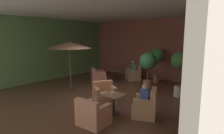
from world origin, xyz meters
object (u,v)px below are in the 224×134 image
object	(u,v)px
armchair_front_right_north	(134,74)
potted_tree_mid_right	(180,65)
potted_tree_left_corner	(148,64)
patron_blue_shirt	(145,95)
armchair_front_right_east	(98,76)
potted_tree_mid_left	(157,58)
armchair_front_left_south	(104,95)
cafe_table_front_left	(114,99)
armchair_front_left_north	(93,115)
cafe_table_front_right	(116,72)
armchair_front_left_east	(146,107)
patron_by_window	(133,67)
iced_drink_cup	(112,93)
patio_umbrella_tall_red	(69,45)

from	to	relation	value
armchair_front_right_north	potted_tree_mid_right	world-z (taller)	potted_tree_mid_right
potted_tree_left_corner	patron_blue_shirt	world-z (taller)	potted_tree_left_corner
armchair_front_right_east	potted_tree_mid_left	bearing A→B (deg)	38.70
armchair_front_left_south	potted_tree_left_corner	world-z (taller)	potted_tree_left_corner
armchair_front_left_south	cafe_table_front_left	bearing A→B (deg)	-30.57
armchair_front_left_south	potted_tree_mid_left	size ratio (longest dim) A/B	0.56
armchair_front_left_north	cafe_table_front_right	size ratio (longest dim) A/B	1.34
armchair_front_left_east	potted_tree_mid_left	xyz separation A→B (m)	(-1.86, 4.42, 1.03)
armchair_front_left_north	potted_tree_mid_left	distance (m)	6.07
armchair_front_left_north	armchair_front_left_east	bearing A→B (deg)	59.05
armchair_front_left_east	patron_blue_shirt	world-z (taller)	patron_blue_shirt
cafe_table_front_right	armchair_front_right_east	distance (m)	1.08
potted_tree_mid_left	armchair_front_right_north	bearing A→B (deg)	-165.52
armchair_front_left_east	patron_by_window	distance (m)	5.17
patron_blue_shirt	potted_tree_left_corner	bearing A→B (deg)	117.73
patron_blue_shirt	patron_by_window	world-z (taller)	patron_by_window
cafe_table_front_left	armchair_front_right_east	bearing A→B (deg)	141.00
armchair_front_left_north	armchair_front_left_east	world-z (taller)	armchair_front_left_east
armchair_front_left_north	armchair_front_left_south	world-z (taller)	armchair_front_left_north
iced_drink_cup	cafe_table_front_left	bearing A→B (deg)	76.71
armchair_front_right_north	potted_tree_mid_left	world-z (taller)	potted_tree_mid_left
patio_umbrella_tall_red	patron_by_window	bearing A→B (deg)	69.88
armchair_front_right_north	cafe_table_front_right	bearing A→B (deg)	-126.86
armchair_front_left_south	patron_by_window	bearing A→B (deg)	108.35
cafe_table_front_left	patron_by_window	xyz separation A→B (m)	(-2.22, 4.48, 0.26)
patio_umbrella_tall_red	potted_tree_left_corner	size ratio (longest dim) A/B	1.28
patio_umbrella_tall_red	potted_tree_mid_left	distance (m)	4.74
potted_tree_mid_right	iced_drink_cup	bearing A→B (deg)	-107.66
armchair_front_right_east	patron_by_window	bearing A→B (deg)	53.59
potted_tree_left_corner	potted_tree_mid_right	xyz separation A→B (m)	(1.58, -0.13, 0.13)
cafe_table_front_left	cafe_table_front_right	xyz separation A→B (m)	(-2.83, 3.66, 0.01)
potted_tree_mid_right	patron_by_window	world-z (taller)	potted_tree_mid_right
armchair_front_left_east	potted_tree_mid_left	world-z (taller)	potted_tree_mid_left
patron_by_window	armchair_front_left_east	bearing A→B (deg)	-51.88
patio_umbrella_tall_red	patron_blue_shirt	bearing A→B (deg)	-7.08
armchair_front_left_north	armchair_front_right_north	bearing A→B (deg)	112.19
armchair_front_left_east	cafe_table_front_right	distance (m)	4.99
armchair_front_left_south	armchair_front_left_north	bearing A→B (deg)	-58.08
patio_umbrella_tall_red	potted_tree_left_corner	xyz separation A→B (m)	(2.93, 2.31, -0.88)
cafe_table_front_left	armchair_front_right_east	xyz separation A→B (m)	(-3.45, 2.80, -0.17)
armchair_front_right_east	iced_drink_cup	bearing A→B (deg)	-39.71
potted_tree_mid_left	armchair_front_left_east	bearing A→B (deg)	-67.17
patio_umbrella_tall_red	iced_drink_cup	bearing A→B (deg)	-16.28
armchair_front_left_south	cafe_table_front_right	bearing A→B (deg)	121.60
cafe_table_front_right	patio_umbrella_tall_red	bearing A→B (deg)	-104.04
potted_tree_mid_left	potted_tree_mid_right	bearing A→B (deg)	-41.94
cafe_table_front_right	iced_drink_cup	bearing A→B (deg)	-52.87
armchair_front_right_north	potted_tree_mid_left	size ratio (longest dim) A/B	0.54
armchair_front_left_south	iced_drink_cup	world-z (taller)	armchair_front_left_south
potted_tree_left_corner	potted_tree_mid_left	bearing A→B (deg)	101.43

